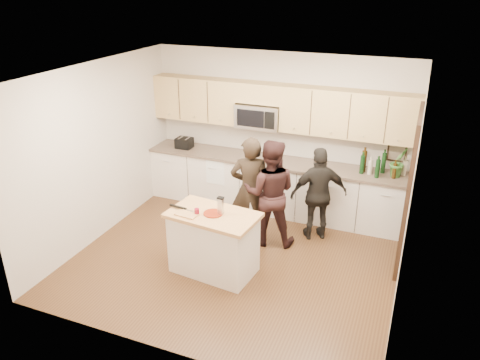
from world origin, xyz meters
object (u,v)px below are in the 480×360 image
at_px(island, 214,242).
at_px(woman_center, 270,193).
at_px(woman_left, 250,190).
at_px(woman_right, 319,194).
at_px(toaster, 184,143).

xyz_separation_m(island, woman_center, (0.46, 1.03, 0.38)).
height_order(woman_left, woman_right, woman_left).
bearing_deg(woman_left, toaster, -48.74).
distance_m(toaster, woman_center, 2.25).
bearing_deg(woman_left, island, 64.98).
relative_size(island, woman_left, 0.76).
distance_m(island, woman_center, 1.19).
xyz_separation_m(toaster, woman_left, (1.68, -1.05, -0.19)).
xyz_separation_m(island, woman_left, (0.15, 1.02, 0.38)).
relative_size(woman_center, woman_right, 1.11).
height_order(toaster, woman_center, woman_center).
bearing_deg(woman_left, woman_center, 164.62).
height_order(island, woman_center, woman_center).
xyz_separation_m(woman_left, woman_right, (0.96, 0.42, -0.09)).
bearing_deg(toaster, woman_center, -27.64).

